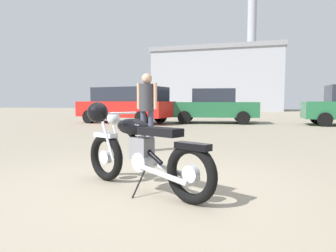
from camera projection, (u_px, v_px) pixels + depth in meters
ground_plane at (150, 189)px, 3.74m from camera, size 80.00×80.00×0.00m
vintage_motorcycle at (138, 150)px, 3.67m from camera, size 1.92×1.01×1.07m
bystander at (147, 104)px, 6.56m from camera, size 0.46×0.30×1.66m
dark_sedan_left at (127, 104)px, 14.96m from camera, size 4.94×2.61×1.74m
blue_hatchback_right at (214, 106)px, 15.07m from camera, size 4.38×2.32×1.67m
industrial_building at (222, 81)px, 40.06m from camera, size 15.39×14.10×13.69m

